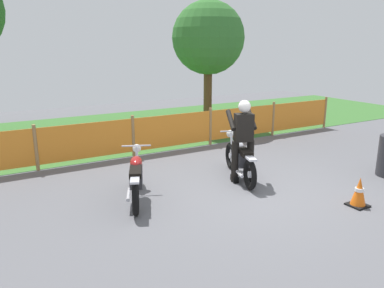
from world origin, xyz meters
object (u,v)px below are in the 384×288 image
at_px(motorcycle_trailing, 136,177).
at_px(rider_lead, 243,138).
at_px(traffic_cone, 359,192).
at_px(motorcycle_lead, 239,158).

xyz_separation_m(motorcycle_trailing, rider_lead, (2.27, -0.16, 0.49)).
xyz_separation_m(motorcycle_trailing, traffic_cone, (3.26, -2.20, -0.17)).
bearing_deg(motorcycle_lead, motorcycle_trailing, 109.53).
bearing_deg(motorcycle_trailing, traffic_cone, -100.77).
relative_size(rider_lead, traffic_cone, 3.19).
height_order(motorcycle_trailing, traffic_cone, motorcycle_trailing).
distance_m(motorcycle_lead, motorcycle_trailing, 2.32).
bearing_deg(motorcycle_trailing, motorcycle_lead, -66.29).
distance_m(motorcycle_trailing, rider_lead, 2.32).
bearing_deg(motorcycle_trailing, rider_lead, -70.72).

